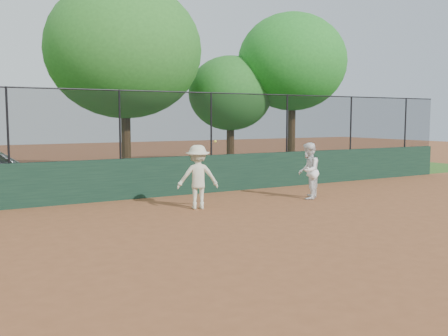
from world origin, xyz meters
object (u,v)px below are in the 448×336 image
player_main (198,177)px  tree_3 (230,94)px  player_second (308,171)px  tree_2 (124,51)px  tree_4 (293,62)px

player_main → tree_3: size_ratio=0.35×
player_second → player_main: (-3.56, 0.18, 0.01)m
player_second → tree_2: size_ratio=0.22×
player_main → tree_4: tree_4 is taller
tree_2 → tree_4: bearing=-1.1°
player_main → tree_3: bearing=54.6°
tree_2 → tree_3: tree_2 is taller
tree_3 → tree_4: bearing=-21.5°
tree_3 → player_main: bearing=-125.4°
tree_2 → tree_3: size_ratio=1.46×
tree_4 → player_main: bearing=-140.1°
player_main → tree_4: size_ratio=0.25×
player_second → tree_4: bearing=-165.9°
tree_4 → player_second: bearing=-124.2°
tree_2 → player_second: bearing=-67.8°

